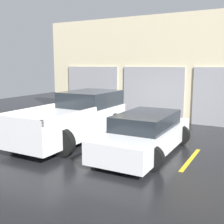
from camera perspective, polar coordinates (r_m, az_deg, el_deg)
The scene contains 7 objects.
ground_plane at distance 11.43m, azimuth 3.83°, elevation -4.26°, with size 28.00×28.00×0.00m, color black.
shophouse_building at distance 14.15m, azimuth 9.56°, elevation 8.45°, with size 12.79×0.68×5.08m.
pickup_truck at distance 10.44m, azimuth -7.58°, elevation -1.12°, with size 2.59×5.04×1.69m.
sedan_white at distance 8.89m, azimuth 6.76°, elevation -4.42°, with size 2.16×4.44×1.24m.
parking_stripe_far_left at distance 11.31m, azimuth -14.27°, elevation -4.68°, with size 0.12×2.20×0.01m, color gold.
parking_stripe_left at distance 9.63m, azimuth -1.43°, elevation -6.88°, with size 0.12×2.20×0.01m, color gold.
parking_stripe_centre at distance 8.62m, azimuth 15.67°, elevation -9.25°, with size 0.12×2.20×0.01m, color gold.
Camera 1 is at (4.62, -10.08, 2.75)m, focal length 45.00 mm.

